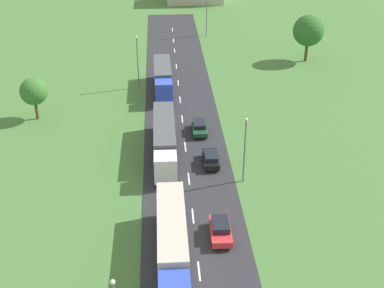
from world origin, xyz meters
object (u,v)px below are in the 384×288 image
(truck_second, at_px, (165,138))
(car_second, at_px, (220,229))
(truck_lead, at_px, (172,243))
(lamppost_third, at_px, (138,59))
(car_third, at_px, (211,158))
(tree_oak, at_px, (34,92))
(lamppost_second, at_px, (245,147))
(lamppost_fourth, at_px, (207,11))
(car_fourth, at_px, (199,127))
(truck_third, at_px, (163,77))
(tree_maple, at_px, (309,31))

(truck_second, xyz_separation_m, car_second, (4.84, -15.59, -1.31))
(truck_lead, xyz_separation_m, lamppost_third, (-3.86, 39.64, 2.31))
(truck_lead, relative_size, car_third, 3.48)
(tree_oak, bearing_deg, lamppost_second, -34.06)
(car_third, bearing_deg, truck_second, 153.05)
(car_third, bearing_deg, lamppost_fourth, 85.45)
(car_third, xyz_separation_m, lamppost_third, (-8.74, 23.46, 3.70))
(car_second, height_order, car_fourth, car_second)
(lamppost_fourth, bearing_deg, car_third, -94.55)
(truck_third, xyz_separation_m, lamppost_fourth, (8.99, 27.31, 2.71))
(car_third, bearing_deg, lamppost_second, -48.96)
(car_third, xyz_separation_m, tree_oak, (-22.14, 13.46, 3.14))
(car_third, bearing_deg, car_second, -91.57)
(lamppost_third, bearing_deg, tree_maple, 19.35)
(car_fourth, xyz_separation_m, lamppost_second, (3.87, -11.60, 3.48))
(car_third, distance_m, lamppost_second, 5.96)
(car_fourth, relative_size, lamppost_fourth, 0.48)
(car_second, relative_size, car_third, 1.03)
(truck_second, xyz_separation_m, truck_third, (0.10, 19.15, 0.02))
(tree_maple, bearing_deg, tree_oak, -154.47)
(car_third, relative_size, tree_maple, 0.51)
(lamppost_second, bearing_deg, tree_oak, 145.94)
(lamppost_third, bearing_deg, car_fourth, -62.54)
(truck_third, bearing_deg, truck_second, -90.31)
(car_third, height_order, lamppost_second, lamppost_second)
(truck_second, relative_size, lamppost_second, 1.88)
(car_second, relative_size, car_fourth, 1.00)
(lamppost_second, distance_m, tree_oak, 30.57)
(car_second, relative_size, lamppost_second, 0.55)
(car_second, bearing_deg, truck_third, 97.76)
(truck_lead, relative_size, lamppost_second, 1.87)
(lamppost_second, xyz_separation_m, lamppost_fourth, (0.72, 52.75, 0.63))
(truck_lead, bearing_deg, lamppost_fourth, 82.33)
(tree_maple, bearing_deg, truck_lead, -116.36)
(car_third, bearing_deg, lamppost_third, 110.45)
(truck_lead, bearing_deg, lamppost_second, 57.19)
(tree_oak, bearing_deg, truck_third, 26.03)
(truck_third, height_order, tree_maple, tree_maple)
(tree_maple, bearing_deg, truck_third, -154.81)
(car_fourth, bearing_deg, lamppost_fourth, 83.64)
(car_fourth, bearing_deg, truck_second, -130.42)
(car_fourth, distance_m, lamppost_third, 17.88)
(truck_third, xyz_separation_m, car_third, (5.09, -21.79, -1.38))
(truck_lead, height_order, car_second, truck_lead)
(car_second, xyz_separation_m, tree_maple, (20.06, 46.40, 4.48))
(car_third, bearing_deg, car_fourth, 94.89)
(tree_oak, xyz_separation_m, tree_maple, (41.85, 19.99, 1.39))
(lamppost_second, bearing_deg, truck_lead, -122.81)
(car_second, bearing_deg, lamppost_fourth, 86.07)
(truck_second, relative_size, tree_maple, 1.79)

